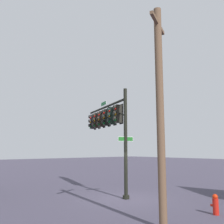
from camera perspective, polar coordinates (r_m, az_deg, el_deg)
name	(u,v)px	position (r m, az deg, el deg)	size (l,w,h in m)	color
ground_plane	(126,199)	(14.45, 3.21, -19.11)	(120.00, 120.00, 0.00)	#403B4B
signal_pole_assembly	(107,121)	(16.80, -1.17, -2.13)	(6.15, 2.41, 6.15)	black
utility_pole	(160,108)	(9.26, 10.85, 0.83)	(0.88, 1.68, 8.02)	brown
fire_hydrant	(215,205)	(11.86, 22.44, -18.84)	(0.33, 0.24, 0.83)	red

